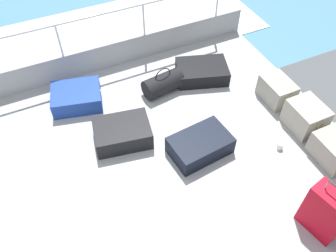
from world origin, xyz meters
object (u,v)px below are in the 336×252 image
at_px(suitcase_1, 202,72).
at_px(suitcase_4, 200,145).
at_px(suitcase_3, 122,133).
at_px(cargo_crate_0, 277,90).
at_px(cargo_crate_1, 306,117).
at_px(suitcase_2, 325,212).
at_px(cargo_crate_2, 336,149).
at_px(suitcase_0, 77,97).
at_px(paper_cup, 280,146).
at_px(duffel_bag, 163,84).

bearing_deg(suitcase_1, suitcase_4, -29.64).
bearing_deg(suitcase_4, suitcase_3, -126.28).
relative_size(cargo_crate_0, suitcase_1, 0.59).
height_order(cargo_crate_1, suitcase_2, suitcase_2).
bearing_deg(suitcase_4, cargo_crate_1, 81.90).
bearing_deg(cargo_crate_2, suitcase_2, -51.24).
height_order(suitcase_3, suitcase_4, suitcase_3).
bearing_deg(suitcase_0, paper_cup, 48.29).
bearing_deg(suitcase_0, suitcase_4, 37.94).
height_order(cargo_crate_2, suitcase_4, cargo_crate_2).
xyz_separation_m(suitcase_0, suitcase_1, (0.27, 2.03, -0.01)).
relative_size(suitcase_1, paper_cup, 9.56).
relative_size(suitcase_1, suitcase_4, 1.12).
distance_m(suitcase_1, suitcase_4, 1.56).
bearing_deg(suitcase_3, cargo_crate_2, 58.86).
bearing_deg(suitcase_2, cargo_crate_2, 128.76).
relative_size(cargo_crate_1, cargo_crate_2, 0.96).
height_order(cargo_crate_1, suitcase_0, cargo_crate_1).
xyz_separation_m(cargo_crate_2, suitcase_3, (-1.49, -2.47, -0.04)).
relative_size(suitcase_3, suitcase_4, 1.01).
bearing_deg(cargo_crate_0, duffel_bag, -120.67).
height_order(cargo_crate_0, suitcase_0, cargo_crate_0).
distance_m(suitcase_2, suitcase_4, 1.72).
height_order(suitcase_1, suitcase_3, suitcase_3).
relative_size(suitcase_3, paper_cup, 8.57).
relative_size(suitcase_2, suitcase_4, 0.95).
bearing_deg(suitcase_3, suitcase_4, 53.72).
height_order(suitcase_4, duffel_bag, duffel_bag).
relative_size(cargo_crate_0, paper_cup, 5.64).
bearing_deg(suitcase_3, suitcase_1, 113.23).
height_order(suitcase_4, paper_cup, suitcase_4).
xyz_separation_m(cargo_crate_0, paper_cup, (0.84, -0.53, -0.13)).
xyz_separation_m(cargo_crate_1, paper_cup, (0.20, -0.55, -0.15)).
relative_size(cargo_crate_1, duffel_bag, 0.83).
xyz_separation_m(suitcase_0, suitcase_2, (3.17, 1.98, 0.20)).
distance_m(suitcase_1, paper_cup, 1.80).
bearing_deg(cargo_crate_0, suitcase_2, -23.45).
bearing_deg(cargo_crate_0, cargo_crate_2, 1.06).
distance_m(cargo_crate_2, suitcase_2, 1.13).
height_order(cargo_crate_0, suitcase_4, cargo_crate_0).
xyz_separation_m(suitcase_3, suitcase_4, (0.64, 0.88, -0.01)).
relative_size(suitcase_1, duffel_bag, 1.43).
bearing_deg(cargo_crate_2, suitcase_3, -121.14).
height_order(cargo_crate_0, suitcase_3, cargo_crate_0).
xyz_separation_m(suitcase_1, paper_cup, (1.78, 0.26, -0.07)).
bearing_deg(cargo_crate_0, suitcase_0, -113.09).
bearing_deg(suitcase_3, cargo_crate_1, 70.54).
bearing_deg(suitcase_1, cargo_crate_0, 40.30).
distance_m(cargo_crate_1, paper_cup, 0.61).
height_order(cargo_crate_1, duffel_bag, duffel_bag).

